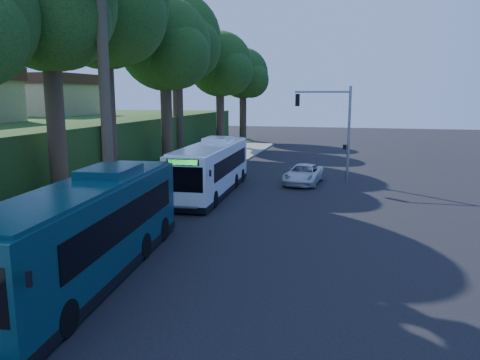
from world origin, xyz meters
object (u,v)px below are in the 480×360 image
(white_bus, at_px, (212,167))
(teal_bus, at_px, (90,228))
(pickup, at_px, (303,174))
(bus_shelter, at_px, (112,181))

(white_bus, distance_m, teal_bus, 14.83)
(white_bus, bearing_deg, pickup, 38.24)
(white_bus, bearing_deg, teal_bus, -91.98)
(white_bus, height_order, teal_bus, teal_bus)
(teal_bus, bearing_deg, white_bus, 84.84)
(teal_bus, xyz_separation_m, pickup, (5.27, 19.59, -1.09))
(bus_shelter, height_order, teal_bus, teal_bus)
(white_bus, bearing_deg, bus_shelter, -120.81)
(bus_shelter, relative_size, teal_bus, 0.26)
(bus_shelter, bearing_deg, white_bus, 61.97)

